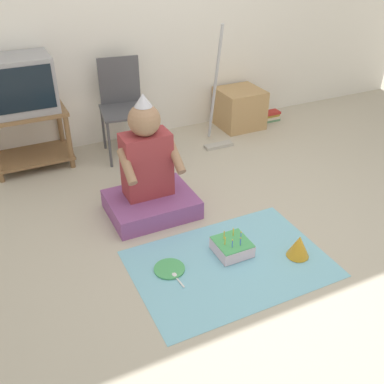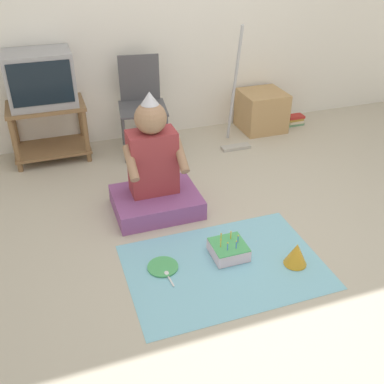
% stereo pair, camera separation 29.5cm
% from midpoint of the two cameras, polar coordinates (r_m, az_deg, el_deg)
% --- Properties ---
extents(ground_plane, '(16.00, 16.00, 0.00)m').
position_cam_midpoint_polar(ground_plane, '(3.10, 10.34, -6.75)').
color(ground_plane, '#BCB29E').
extents(tv_stand, '(0.66, 0.43, 0.51)m').
position_cam_midpoint_polar(tv_stand, '(4.18, -15.79, 7.96)').
color(tv_stand, olive).
rests_on(tv_stand, ground_plane).
extents(tv, '(0.55, 0.41, 0.45)m').
position_cam_midpoint_polar(tv, '(4.03, -16.70, 13.61)').
color(tv, '#99999E').
rests_on(tv, tv_stand).
extents(folding_chair, '(0.47, 0.49, 0.85)m').
position_cam_midpoint_polar(folding_chair, '(4.15, -4.39, 11.70)').
color(folding_chair, '#4C4C51').
rests_on(folding_chair, ground_plane).
extents(cardboard_box_stack, '(0.43, 0.42, 0.39)m').
position_cam_midpoint_polar(cardboard_box_stack, '(4.75, 10.63, 10.08)').
color(cardboard_box_stack, tan).
rests_on(cardboard_box_stack, ground_plane).
extents(dust_mop, '(0.28, 0.26, 1.14)m').
position_cam_midpoint_polar(dust_mop, '(4.26, 7.50, 9.61)').
color(dust_mop, '#B2ADA3').
rests_on(dust_mop, ground_plane).
extents(book_pile, '(0.20, 0.14, 0.10)m').
position_cam_midpoint_polar(book_pile, '(4.99, 14.53, 8.79)').
color(book_pile, '#60936B').
rests_on(book_pile, ground_plane).
extents(person_seated, '(0.63, 0.50, 0.91)m').
position_cam_midpoint_polar(person_seated, '(3.27, -2.25, 2.04)').
color(person_seated, '#8C4C8C').
rests_on(person_seated, ground_plane).
extents(party_cloth, '(1.23, 0.85, 0.01)m').
position_cam_midpoint_polar(party_cloth, '(2.90, 7.10, -9.45)').
color(party_cloth, '#7FC6E0').
rests_on(party_cloth, ground_plane).
extents(birthday_cake, '(0.22, 0.22, 0.15)m').
position_cam_midpoint_polar(birthday_cake, '(2.96, 7.54, -7.36)').
color(birthday_cake, silver).
rests_on(birthday_cake, party_cloth).
extents(party_hat_blue, '(0.15, 0.15, 0.15)m').
position_cam_midpoint_polar(party_hat_blue, '(2.96, 15.94, -7.67)').
color(party_hat_blue, gold).
rests_on(party_hat_blue, party_cloth).
extents(paper_plate, '(0.20, 0.20, 0.01)m').
position_cam_midpoint_polar(paper_plate, '(2.86, -0.76, -9.58)').
color(paper_plate, '#4CB266').
rests_on(paper_plate, party_cloth).
extents(plastic_spoon_near, '(0.04, 0.15, 0.01)m').
position_cam_midpoint_polar(plastic_spoon_near, '(2.81, -0.09, -10.61)').
color(plastic_spoon_near, white).
rests_on(plastic_spoon_near, party_cloth).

